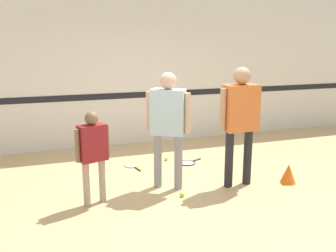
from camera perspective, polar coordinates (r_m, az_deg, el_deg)
The scene contains 10 objects.
ground_plane at distance 5.46m, azimuth 1.52°, elevation -9.90°, with size 16.00×16.00×0.00m, color tan.
wall_back at distance 7.67m, azimuth -5.70°, elevation 8.95°, with size 16.00×0.07×3.20m.
person_instructor at distance 5.28m, azimuth -0.00°, elevation 1.22°, with size 0.55×0.48×1.69m.
person_student_left at distance 4.91m, azimuth -11.39°, elevation -3.25°, with size 0.46×0.29×1.25m.
person_student_right at distance 5.47m, azimuth 10.96°, elevation 1.81°, with size 0.67×0.30×1.75m.
racket_spare_on_floor at distance 6.64m, azimuth 3.03°, elevation -5.61°, with size 0.52×0.39×0.03m.
racket_second_spare at distance 6.51m, azimuth -5.45°, elevation -6.02°, with size 0.31×0.49×0.03m.
tennis_ball_near_instructor at distance 5.27m, azimuth 2.17°, elevation -10.38°, with size 0.07×0.07×0.07m, color #CCE038.
tennis_ball_by_spare_racket at distance 6.77m, azimuth -0.30°, elevation -5.01°, with size 0.07×0.07×0.07m, color #CCE038.
training_cone at distance 5.99m, azimuth 17.86°, elevation -6.91°, with size 0.24×0.24×0.30m.
Camera 1 is at (-1.78, -4.71, 2.11)m, focal length 40.00 mm.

